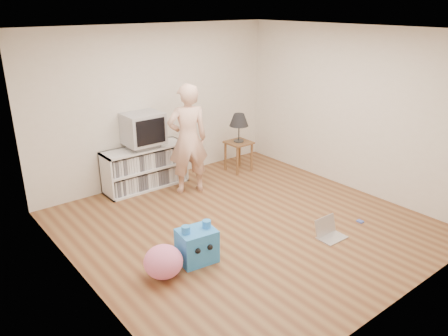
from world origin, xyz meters
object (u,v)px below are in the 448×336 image
object	(u,v)px
crt_tv	(143,128)
side_table	(239,149)
media_unit	(145,167)
table_lamp	(239,121)
laptop	(329,232)
plush_pink	(163,262)
dvd_deck	(144,145)
plush_blue	(197,245)
person	(188,139)

from	to	relation	value
crt_tv	side_table	distance (m)	1.85
media_unit	table_lamp	size ratio (longest dim) A/B	2.72
media_unit	laptop	distance (m)	3.18
side_table	plush_pink	xyz separation A→B (m)	(-2.81, -2.01, -0.23)
crt_tv	media_unit	bearing A→B (deg)	90.00
dvd_deck	media_unit	bearing A→B (deg)	90.00
crt_tv	laptop	world-z (taller)	crt_tv
plush_blue	plush_pink	distance (m)	0.48
side_table	plush_blue	bearing A→B (deg)	-139.65
person	plush_blue	world-z (taller)	person
plush_blue	laptop	bearing A→B (deg)	-12.50
side_table	plush_pink	size ratio (longest dim) A/B	1.24
media_unit	side_table	xyz separation A→B (m)	(1.71, -0.39, 0.07)
media_unit	table_lamp	bearing A→B (deg)	-12.71
dvd_deck	side_table	distance (m)	1.78
plush_pink	media_unit	bearing A→B (deg)	65.23
person	table_lamp	bearing A→B (deg)	-152.32
dvd_deck	side_table	xyz separation A→B (m)	(1.71, -0.37, -0.32)
table_lamp	side_table	bearing A→B (deg)	0.00
dvd_deck	side_table	bearing A→B (deg)	-12.21
dvd_deck	plush_pink	size ratio (longest dim) A/B	1.01
plush_pink	side_table	bearing A→B (deg)	35.51
media_unit	side_table	distance (m)	1.75
plush_pink	person	bearing A→B (deg)	48.74
side_table	person	distance (m)	1.34
table_lamp	laptop	size ratio (longest dim) A/B	1.38
person	media_unit	bearing A→B (deg)	-33.38
side_table	plush_blue	xyz separation A→B (m)	(-2.34, -1.98, -0.20)
dvd_deck	crt_tv	bearing A→B (deg)	-90.00
side_table	plush_pink	distance (m)	3.47
dvd_deck	plush_blue	distance (m)	2.49
dvd_deck	crt_tv	distance (m)	0.29
dvd_deck	plush_pink	xyz separation A→B (m)	(-1.10, -2.38, -0.55)
table_lamp	plush_blue	world-z (taller)	table_lamp
media_unit	crt_tv	size ratio (longest dim) A/B	2.33
dvd_deck	table_lamp	size ratio (longest dim) A/B	0.87
side_table	plush_pink	bearing A→B (deg)	-144.49
table_lamp	media_unit	bearing A→B (deg)	167.29
crt_tv	plush_blue	size ratio (longest dim) A/B	1.19
dvd_deck	person	size ratio (longest dim) A/B	0.25
side_table	person	size ratio (longest dim) A/B	0.31
plush_blue	plush_pink	world-z (taller)	plush_blue
media_unit	plush_pink	xyz separation A→B (m)	(-1.10, -2.39, -0.16)
table_lamp	plush_pink	world-z (taller)	table_lamp
media_unit	plush_blue	bearing A→B (deg)	-104.79
crt_tv	side_table	world-z (taller)	crt_tv
plush_blue	crt_tv	bearing A→B (deg)	82.60
dvd_deck	plush_pink	world-z (taller)	dvd_deck
laptop	person	bearing A→B (deg)	105.07
person	plush_pink	world-z (taller)	person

